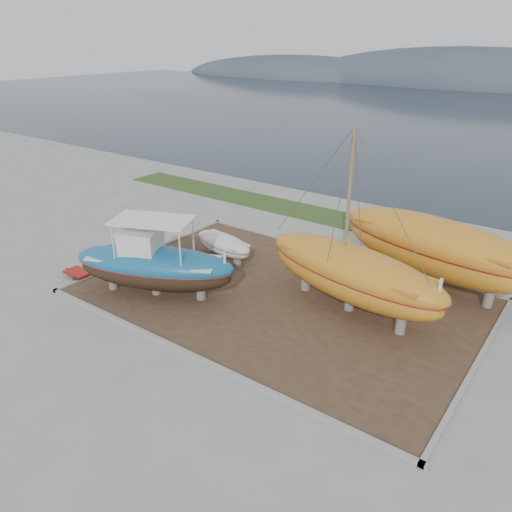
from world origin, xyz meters
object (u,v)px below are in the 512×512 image
Objects in this scene: white_dinghy at (224,247)px; orange_sailboat at (356,226)px; red_trailer at (78,274)px; orange_bare_hull at (434,254)px; blue_caique at (154,257)px.

white_dinghy is 9.11m from orange_sailboat.
white_dinghy is 7.86m from red_trailer.
orange_bare_hull is (10.48, 3.50, 1.06)m from white_dinghy.
white_dinghy is (-0.14, 5.27, -1.28)m from blue_caique.
orange_bare_hull is (2.13, 4.63, -2.39)m from orange_sailboat.
orange_bare_hull is at bearing 34.17° from red_trailer.
orange_sailboat reaches higher than white_dinghy.
orange_bare_hull is 18.08m from red_trailer.
orange_sailboat is at bearing 3.58° from blue_caique.
white_dinghy is at bearing 55.16° from red_trailer.
blue_caique is 9.45m from orange_sailboat.
red_trailer is at bearing -134.91° from orange_bare_hull.
blue_caique is 3.71× the size of red_trailer.
orange_sailboat is 0.90× the size of orange_bare_hull.
orange_bare_hull is (10.34, 8.77, -0.22)m from blue_caique.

